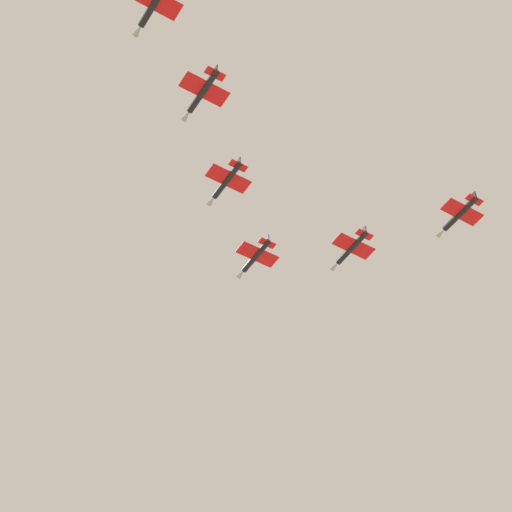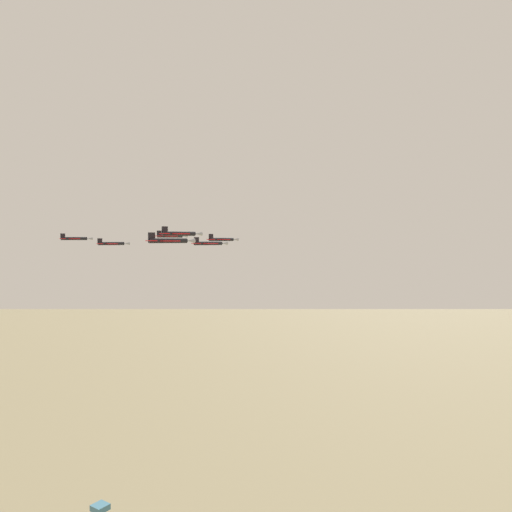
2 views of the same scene
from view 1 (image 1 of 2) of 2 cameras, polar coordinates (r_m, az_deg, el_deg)
jet_lead at (r=186.45m, az=-0.04°, el=-0.05°), size 8.90×11.56×2.43m
jet_port_inner at (r=175.49m, az=-1.82°, el=4.55°), size 8.90×11.56×2.43m
jet_starboard_inner at (r=184.23m, az=5.78°, el=0.46°), size 8.90×11.56×2.43m
jet_port_outer at (r=160.92m, az=-3.28°, el=9.86°), size 8.90×11.56×2.43m
jet_starboard_outer at (r=185.19m, az=12.22°, el=2.48°), size 8.90×11.56×2.43m
jet_center_rear at (r=155.18m, az=-6.22°, el=14.92°), size 8.90×11.56×2.43m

